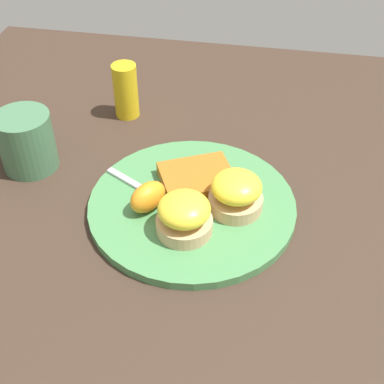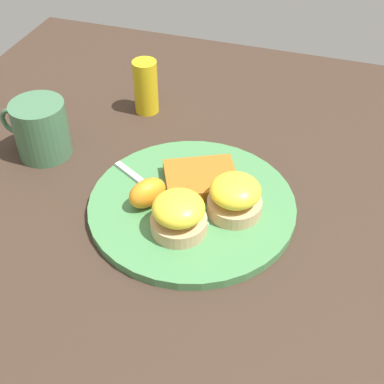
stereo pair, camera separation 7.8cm
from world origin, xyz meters
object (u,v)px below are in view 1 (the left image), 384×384
(sandwich_benedict_right, at_px, (236,195))
(cup, at_px, (26,141))
(orange_wedge, at_px, (148,197))
(fork, at_px, (163,201))
(sandwich_benedict_left, at_px, (185,216))
(condiment_bottle, at_px, (126,91))
(hashbrown_patty, at_px, (200,179))

(sandwich_benedict_right, bearing_deg, cup, -9.97)
(cup, bearing_deg, sandwich_benedict_right, 170.03)
(orange_wedge, xyz_separation_m, fork, (-0.02, -0.02, -0.02))
(sandwich_benedict_left, xyz_separation_m, condiment_bottle, (0.16, -0.29, 0.01))
(hashbrown_patty, height_order, cup, cup)
(hashbrown_patty, bearing_deg, orange_wedge, 46.42)
(fork, bearing_deg, sandwich_benedict_right, -178.07)
(fork, distance_m, condiment_bottle, 0.27)
(condiment_bottle, bearing_deg, orange_wedge, 112.08)
(sandwich_benedict_left, relative_size, sandwich_benedict_right, 1.00)
(sandwich_benedict_right, xyz_separation_m, fork, (0.11, 0.00, -0.03))
(orange_wedge, height_order, fork, orange_wedge)
(sandwich_benedict_left, height_order, condiment_bottle, condiment_bottle)
(fork, relative_size, cup, 1.53)
(orange_wedge, bearing_deg, fork, -136.45)
(cup, distance_m, condiment_bottle, 0.21)
(sandwich_benedict_right, distance_m, hashbrown_patty, 0.08)
(sandwich_benedict_left, relative_size, orange_wedge, 1.32)
(sandwich_benedict_right, height_order, condiment_bottle, condiment_bottle)
(sandwich_benedict_left, distance_m, sandwich_benedict_right, 0.08)
(orange_wedge, height_order, condiment_bottle, condiment_bottle)
(fork, distance_m, cup, 0.25)
(sandwich_benedict_left, distance_m, condiment_bottle, 0.33)
(hashbrown_patty, height_order, fork, hashbrown_patty)
(sandwich_benedict_right, xyz_separation_m, orange_wedge, (0.12, 0.02, -0.01))
(orange_wedge, bearing_deg, sandwich_benedict_left, 150.31)
(sandwich_benedict_left, relative_size, hashbrown_patty, 0.74)
(condiment_bottle, bearing_deg, sandwich_benedict_left, 119.60)
(hashbrown_patty, distance_m, fork, 0.07)
(sandwich_benedict_left, relative_size, condiment_bottle, 0.79)
(fork, bearing_deg, cup, -15.13)
(sandwich_benedict_right, bearing_deg, fork, 1.93)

